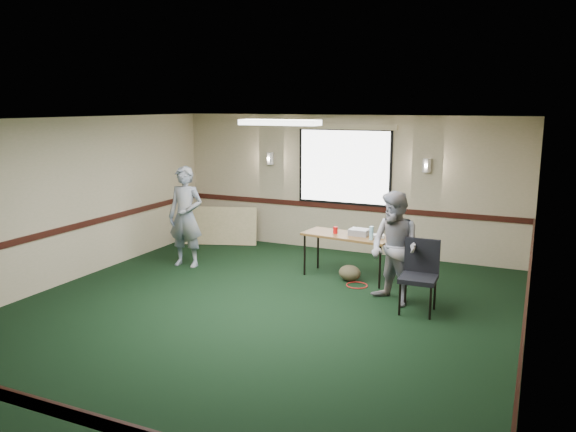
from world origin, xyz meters
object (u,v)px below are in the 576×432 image
at_px(projector, 359,232).
at_px(conference_chair, 420,270).
at_px(person_left, 186,217).
at_px(person_right, 395,248).
at_px(folding_table, 348,238).

height_order(projector, conference_chair, conference_chair).
xyz_separation_m(person_left, person_right, (3.91, -0.40, -0.07)).
xyz_separation_m(conference_chair, person_right, (-0.40, 0.13, 0.24)).
height_order(conference_chair, person_left, person_left).
distance_m(folding_table, person_left, 2.95).
xyz_separation_m(conference_chair, person_left, (-4.32, 0.53, 0.31)).
bearing_deg(person_left, conference_chair, -12.44).
bearing_deg(person_left, person_right, -11.31).
distance_m(conference_chair, person_left, 4.36).
distance_m(projector, person_left, 3.14).
bearing_deg(person_right, folding_table, 169.39).
height_order(person_left, person_right, person_left).
bearing_deg(person_left, folding_table, 4.32).
distance_m(folding_table, conference_chair, 1.76).
height_order(projector, person_left, person_left).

